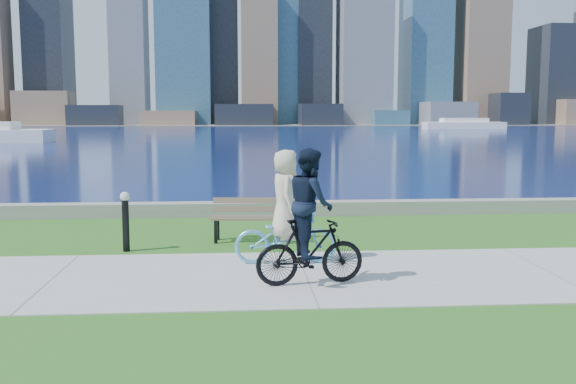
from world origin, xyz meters
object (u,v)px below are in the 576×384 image
Objects in this scene: cyclist_woman at (286,221)px; cyclist_man at (310,228)px; bollard_lamp at (125,217)px; park_bench at (253,215)px.

cyclist_woman is 1.44m from cyclist_man.
bollard_lamp is at bearing 41.49° from cyclist_man.
park_bench is 2.17m from cyclist_woman.
cyclist_man is at bearing -39.64° from bollard_lamp.
park_bench is at bearing 3.95° from cyclist_man.
bollard_lamp is 0.58× the size of cyclist_woman.
cyclist_man reaches higher than cyclist_woman.
cyclist_man is at bearing -72.77° from park_bench.
cyclist_woman reaches higher than bollard_lamp.
park_bench is 0.87× the size of cyclist_woman.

